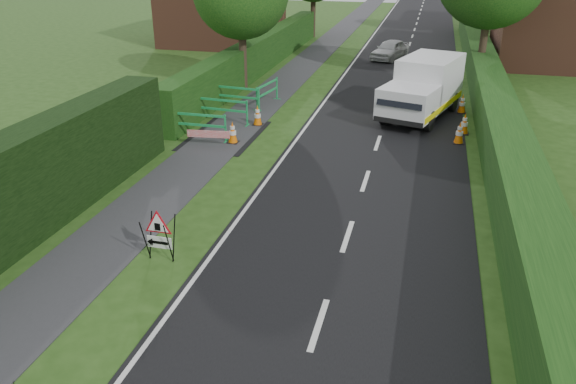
{
  "coord_description": "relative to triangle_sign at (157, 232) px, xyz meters",
  "views": [
    {
      "loc": [
        4.03,
        -7.37,
        6.56
      ],
      "look_at": [
        1.04,
        4.42,
        1.06
      ],
      "focal_mm": 35.0,
      "sensor_mm": 36.0,
      "label": 1
    }
  ],
  "objects": [
    {
      "name": "redwhite_plank",
      "position": [
        -1.74,
        7.36,
        -0.73
      ],
      "size": [
        1.49,
        0.21,
        0.25
      ],
      "primitive_type": "cube",
      "rotation": [
        0.0,
        0.0,
        0.11
      ],
      "color": "red",
      "rests_on": "ground"
    },
    {
      "name": "ped_barrier_2",
      "position": [
        -2.3,
        11.99,
        -0.1
      ],
      "size": [
        2.09,
        0.58,
        1.0
      ],
      "rotation": [
        0.0,
        0.0,
        -0.11
      ],
      "color": "#1C9A4D",
      "rests_on": "ground"
    },
    {
      "name": "ped_barrier_3",
      "position": [
        -1.26,
        12.97,
        -0.1
      ],
      "size": [
        0.67,
        2.09,
        1.0
      ],
      "rotation": [
        0.0,
        0.0,
        1.41
      ],
      "color": "#1C9A4D",
      "rests_on": "ground"
    },
    {
      "name": "traffic_cone_4",
      "position": [
        -0.82,
        10.11,
        -0.34
      ],
      "size": [
        0.38,
        0.38,
        0.79
      ],
      "color": "black",
      "rests_on": "ground"
    },
    {
      "name": "traffic_cone_0",
      "position": [
        6.64,
        9.81,
        -0.34
      ],
      "size": [
        0.38,
        0.38,
        0.79
      ],
      "color": "black",
      "rests_on": "ground"
    },
    {
      "name": "traffic_cone_3",
      "position": [
        -1.06,
        7.91,
        -0.34
      ],
      "size": [
        0.38,
        0.38,
        0.79
      ],
      "color": "black",
      "rests_on": "ground"
    },
    {
      "name": "traffic_cone_1",
      "position": [
        6.84,
        10.96,
        -0.34
      ],
      "size": [
        0.38,
        0.38,
        0.79
      ],
      "color": "black",
      "rests_on": "ground"
    },
    {
      "name": "ped_barrier_0",
      "position": [
        -2.33,
        7.95,
        -0.1
      ],
      "size": [
        2.06,
        0.36,
        1.0
      ],
      "rotation": [
        0.0,
        0.0,
        -0.01
      ],
      "color": "#1C9A4D",
      "rests_on": "ground"
    },
    {
      "name": "triangle_sign",
      "position": [
        0.0,
        0.0,
        0.0
      ],
      "size": [
        0.72,
        0.72,
        1.05
      ],
      "rotation": [
        0.0,
        0.0,
        -0.01
      ],
      "color": "black",
      "rests_on": "ground"
    },
    {
      "name": "ground",
      "position": [
        1.4,
        -2.39,
        -0.73
      ],
      "size": [
        120.0,
        120.0,
        0.0
      ],
      "primitive_type": "plane",
      "color": "#254714",
      "rests_on": "ground"
    },
    {
      "name": "footpath",
      "position": [
        -1.6,
        32.61,
        -0.72
      ],
      "size": [
        2.0,
        90.0,
        0.02
      ],
      "primitive_type": "cube",
      "color": "#2D2D30",
      "rests_on": "ground"
    },
    {
      "name": "traffic_cone_2",
      "position": [
        6.84,
        13.79,
        -0.34
      ],
      "size": [
        0.38,
        0.38,
        0.79
      ],
      "color": "black",
      "rests_on": "ground"
    },
    {
      "name": "ped_barrier_1",
      "position": [
        -2.17,
        10.0,
        -0.1
      ],
      "size": [
        2.08,
        0.53,
        1.0
      ],
      "rotation": [
        0.0,
        0.0,
        -0.09
      ],
      "color": "#1C9A4D",
      "rests_on": "ground"
    },
    {
      "name": "house_east_a",
      "position": [
        12.4,
        25.61,
        2.17
      ],
      "size": [
        7.5,
        7.4,
        7.88
      ],
      "color": "brown",
      "rests_on": "ground"
    },
    {
      "name": "works_van",
      "position": [
        5.24,
        12.89,
        0.48
      ],
      "size": [
        3.27,
        5.33,
        2.28
      ],
      "rotation": [
        0.0,
        0.0,
        -0.29
      ],
      "color": "silver",
      "rests_on": "ground"
    },
    {
      "name": "hedge_east",
      "position": [
        7.9,
        13.61,
        -0.73
      ],
      "size": [
        1.2,
        50.0,
        1.5
      ],
      "primitive_type": "cube",
      "color": "#14380F",
      "rests_on": "ground"
    },
    {
      "name": "hedge_west_far",
      "position": [
        -3.6,
        19.61,
        -0.73
      ],
      "size": [
        1.0,
        24.0,
        1.8
      ],
      "primitive_type": "cube",
      "color": "#14380F",
      "rests_on": "ground"
    },
    {
      "name": "hatchback_car",
      "position": [
        2.99,
        24.52,
        -0.16
      ],
      "size": [
        2.35,
        3.57,
        1.13
      ],
      "primitive_type": "imported",
      "rotation": [
        0.0,
        0.0,
        -0.34
      ],
      "color": "silver",
      "rests_on": "ground"
    },
    {
      "name": "road_surface",
      "position": [
        3.9,
        32.61,
        -0.72
      ],
      "size": [
        6.0,
        90.0,
        0.02
      ],
      "primitive_type": "cube",
      "color": "black",
      "rests_on": "ground"
    }
  ]
}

